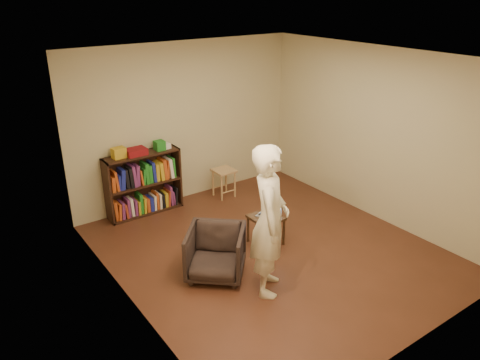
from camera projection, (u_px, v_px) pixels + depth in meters
floor at (270, 251)px, 6.44m from camera, size 4.50×4.50×0.00m
ceiling at (276, 58)px, 5.43m from camera, size 4.50×4.50×0.00m
wall_back at (186, 123)px, 7.62m from camera, size 4.00×0.00×4.00m
wall_left at (124, 202)px, 4.87m from camera, size 0.00×4.50×4.50m
wall_right at (376, 135)px, 7.00m from camera, size 0.00×4.50×4.50m
bookshelf at (144, 187)px, 7.37m from camera, size 1.20×0.30×1.00m
box_yellow at (119, 153)px, 6.93m from camera, size 0.21×0.16×0.16m
red_cloth at (136, 152)px, 7.06m from camera, size 0.31×0.23×0.10m
box_green at (159, 145)px, 7.26m from camera, size 0.15×0.15×0.15m
box_white at (167, 146)px, 7.34m from camera, size 0.12×0.12×0.08m
stool at (224, 175)px, 7.94m from camera, size 0.34×0.34×0.49m
armchair at (216, 253)px, 5.79m from camera, size 0.98×0.98×0.64m
side_table at (266, 221)px, 6.50m from camera, size 0.41×0.41×0.42m
laptop at (270, 211)px, 6.49m from camera, size 0.33×0.37×0.23m
person at (270, 221)px, 5.30m from camera, size 0.76×0.79×1.83m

